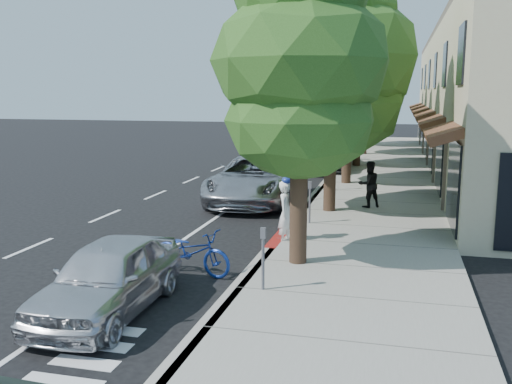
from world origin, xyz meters
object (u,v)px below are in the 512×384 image
(street_tree_4, at_px, (366,80))
(street_tree_5, at_px, (370,89))
(street_tree_0, at_px, (300,66))
(street_tree_3, at_px, (359,84))
(street_tree_2, at_px, (349,77))
(white_pickup, at_px, (330,154))
(dark_suv_far, at_px, (314,141))
(street_tree_1, at_px, (332,62))
(pedestrian, at_px, (369,184))
(near_car_a, at_px, (108,277))
(bicycle, at_px, (192,252))
(cyclist, at_px, (287,213))
(silver_suv, at_px, (254,180))
(dark_sedan, at_px, (327,156))

(street_tree_4, xyz_separation_m, street_tree_5, (0.00, 6.00, -0.57))
(street_tree_0, relative_size, street_tree_3, 0.99)
(street_tree_2, bearing_deg, street_tree_3, 90.00)
(white_pickup, distance_m, dark_suv_far, 6.00)
(street_tree_1, xyz_separation_m, street_tree_3, (0.00, 12.00, -0.57))
(street_tree_2, distance_m, pedestrian, 6.47)
(street_tree_0, relative_size, pedestrian, 4.60)
(street_tree_0, distance_m, street_tree_2, 12.00)
(dark_suv_far, xyz_separation_m, pedestrian, (4.31, -16.65, 0.03))
(street_tree_0, distance_m, pedestrian, 7.85)
(near_car_a, bearing_deg, street_tree_0, 49.43)
(street_tree_5, xyz_separation_m, bicycle, (-2.21, -31.00, -3.68))
(cyclist, xyz_separation_m, dark_suv_far, (-2.44, 21.56, 0.04))
(street_tree_1, relative_size, white_pickup, 1.53)
(street_tree_0, xyz_separation_m, street_tree_3, (-0.00, 18.00, -0.17))
(street_tree_2, xyz_separation_m, dark_suv_far, (-3.09, 11.50, -3.74))
(cyclist, relative_size, silver_suv, 0.28)
(street_tree_3, height_order, street_tree_5, street_tree_3)
(street_tree_4, distance_m, dark_suv_far, 4.97)
(silver_suv, xyz_separation_m, near_car_a, (0.04, -11.00, -0.16))
(street_tree_3, height_order, white_pickup, street_tree_3)
(cyclist, relative_size, near_car_a, 0.43)
(street_tree_4, relative_size, street_tree_5, 1.08)
(street_tree_3, xyz_separation_m, dark_sedan, (-1.40, -1.50, -3.60))
(dark_sedan, bearing_deg, street_tree_0, -92.23)
(street_tree_3, bearing_deg, cyclist, -92.32)
(street_tree_1, distance_m, street_tree_4, 18.00)
(street_tree_2, height_order, dark_sedan, street_tree_2)
(bicycle, height_order, silver_suv, silver_suv)
(street_tree_1, distance_m, cyclist, 5.81)
(street_tree_1, distance_m, dark_sedan, 11.38)
(white_pickup, bearing_deg, street_tree_1, -85.97)
(bicycle, bearing_deg, street_tree_4, 8.43)
(street_tree_0, height_order, street_tree_4, street_tree_4)
(street_tree_5, relative_size, dark_sedan, 1.47)
(street_tree_3, relative_size, cyclist, 4.25)
(pedestrian, bearing_deg, silver_suv, -40.05)
(cyclist, distance_m, silver_suv, 6.01)
(street_tree_3, distance_m, dark_sedan, 4.14)
(street_tree_0, distance_m, dark_suv_far, 23.98)
(street_tree_0, relative_size, street_tree_1, 0.88)
(street_tree_3, height_order, near_car_a, street_tree_3)
(street_tree_0, bearing_deg, street_tree_1, 90.00)
(cyclist, xyz_separation_m, white_pickup, (-0.75, 15.80, -0.08))
(street_tree_5, xyz_separation_m, white_pickup, (-1.40, -12.26, -3.42))
(street_tree_1, height_order, white_pickup, street_tree_1)
(pedestrian, bearing_deg, white_pickup, -107.59)
(near_car_a, height_order, pedestrian, pedestrian)
(street_tree_3, relative_size, dark_sedan, 1.50)
(street_tree_3, relative_size, street_tree_4, 0.95)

